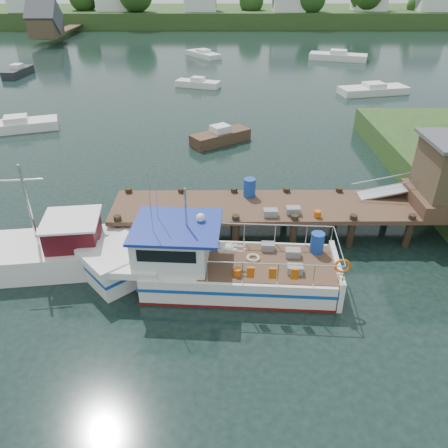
{
  "coord_description": "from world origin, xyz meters",
  "views": [
    {
      "loc": [
        -1.12,
        -17.28,
        10.7
      ],
      "look_at": [
        -1.0,
        -1.5,
        1.3
      ],
      "focal_mm": 35.0,
      "sensor_mm": 36.0,
      "label": 1
    }
  ],
  "objects_px": {
    "moored_rowboat": "(220,136)",
    "moored_e": "(18,72)",
    "moored_far": "(338,56)",
    "dock": "(394,188)",
    "moored_c": "(373,90)",
    "work_boat": "(53,251)",
    "moored_b": "(198,83)",
    "lobster_boat": "(206,265)",
    "moored_d": "(203,54)",
    "moored_a": "(17,125)"
  },
  "relations": [
    {
      "from": "moored_a",
      "to": "work_boat",
      "type": "bearing_deg",
      "value": -62.75
    },
    {
      "from": "dock",
      "to": "moored_far",
      "type": "distance_m",
      "value": 43.07
    },
    {
      "from": "dock",
      "to": "moored_d",
      "type": "bearing_deg",
      "value": 102.57
    },
    {
      "from": "moored_a",
      "to": "moored_far",
      "type": "bearing_deg",
      "value": 43.6
    },
    {
      "from": "moored_rowboat",
      "to": "moored_c",
      "type": "xyz_separation_m",
      "value": [
        14.67,
        13.33,
        -0.07
      ]
    },
    {
      "from": "dock",
      "to": "moored_rowboat",
      "type": "bearing_deg",
      "value": 123.08
    },
    {
      "from": "dock",
      "to": "moored_c",
      "type": "distance_m",
      "value": 26.13
    },
    {
      "from": "work_boat",
      "to": "moored_c",
      "type": "height_order",
      "value": "work_boat"
    },
    {
      "from": "moored_rowboat",
      "to": "moored_c",
      "type": "bearing_deg",
      "value": 37.53
    },
    {
      "from": "lobster_boat",
      "to": "moored_e",
      "type": "distance_m",
      "value": 43.09
    },
    {
      "from": "moored_a",
      "to": "moored_d",
      "type": "relative_size",
      "value": 1.04
    },
    {
      "from": "moored_rowboat",
      "to": "moored_d",
      "type": "xyz_separation_m",
      "value": [
        -2.29,
        32.9,
        -0.09
      ]
    },
    {
      "from": "work_boat",
      "to": "moored_a",
      "type": "bearing_deg",
      "value": 109.51
    },
    {
      "from": "lobster_boat",
      "to": "moored_b",
      "type": "height_order",
      "value": "lobster_boat"
    },
    {
      "from": "moored_rowboat",
      "to": "moored_b",
      "type": "xyz_separation_m",
      "value": [
        -2.26,
        16.15,
        -0.1
      ]
    },
    {
      "from": "moored_rowboat",
      "to": "moored_e",
      "type": "bearing_deg",
      "value": 131.69
    },
    {
      "from": "work_boat",
      "to": "moored_rowboat",
      "type": "distance_m",
      "value": 15.91
    },
    {
      "from": "moored_far",
      "to": "moored_b",
      "type": "distance_m",
      "value": 22.72
    },
    {
      "from": "work_boat",
      "to": "moored_b",
      "type": "xyz_separation_m",
      "value": [
        4.55,
        30.53,
        -0.35
      ]
    },
    {
      "from": "moored_b",
      "to": "moored_d",
      "type": "distance_m",
      "value": 16.75
    },
    {
      "from": "moored_far",
      "to": "moored_d",
      "type": "height_order",
      "value": "moored_far"
    },
    {
      "from": "moored_b",
      "to": "moored_c",
      "type": "relative_size",
      "value": 0.68
    },
    {
      "from": "moored_a",
      "to": "moored_b",
      "type": "distance_m",
      "value": 18.59
    },
    {
      "from": "moored_rowboat",
      "to": "moored_e",
      "type": "height_order",
      "value": "moored_e"
    },
    {
      "from": "lobster_boat",
      "to": "moored_rowboat",
      "type": "bearing_deg",
      "value": 92.02
    },
    {
      "from": "moored_far",
      "to": "moored_c",
      "type": "xyz_separation_m",
      "value": [
        -0.61,
        -17.25,
        -0.07
      ]
    },
    {
      "from": "lobster_boat",
      "to": "moored_b",
      "type": "distance_m",
      "value": 31.8
    },
    {
      "from": "work_boat",
      "to": "moored_b",
      "type": "bearing_deg",
      "value": 75.02
    },
    {
      "from": "lobster_boat",
      "to": "moored_rowboat",
      "type": "distance_m",
      "value": 15.62
    },
    {
      "from": "moored_rowboat",
      "to": "moored_c",
      "type": "distance_m",
      "value": 19.83
    },
    {
      "from": "moored_b",
      "to": "lobster_boat",
      "type": "bearing_deg",
      "value": -103.56
    },
    {
      "from": "moored_c",
      "to": "moored_d",
      "type": "bearing_deg",
      "value": 128.84
    },
    {
      "from": "moored_far",
      "to": "moored_d",
      "type": "bearing_deg",
      "value": 175.55
    },
    {
      "from": "lobster_boat",
      "to": "moored_far",
      "type": "distance_m",
      "value": 48.82
    },
    {
      "from": "dock",
      "to": "lobster_boat",
      "type": "distance_m",
      "value": 9.15
    },
    {
      "from": "moored_far",
      "to": "moored_d",
      "type": "relative_size",
      "value": 1.3
    },
    {
      "from": "moored_rowboat",
      "to": "moored_d",
      "type": "distance_m",
      "value": 32.98
    },
    {
      "from": "dock",
      "to": "moored_far",
      "type": "bearing_deg",
      "value": 79.8
    },
    {
      "from": "lobster_boat",
      "to": "moored_rowboat",
      "type": "height_order",
      "value": "lobster_boat"
    },
    {
      "from": "moored_far",
      "to": "lobster_boat",
      "type": "bearing_deg",
      "value": -105.84
    },
    {
      "from": "moored_rowboat",
      "to": "work_boat",
      "type": "bearing_deg",
      "value": -120.07
    },
    {
      "from": "moored_a",
      "to": "moored_c",
      "type": "xyz_separation_m",
      "value": [
        29.87,
        10.55,
        -0.01
      ]
    },
    {
      "from": "lobster_boat",
      "to": "moored_d",
      "type": "height_order",
      "value": "lobster_boat"
    },
    {
      "from": "moored_c",
      "to": "moored_d",
      "type": "height_order",
      "value": "moored_c"
    },
    {
      "from": "moored_d",
      "to": "moored_rowboat",
      "type": "bearing_deg",
      "value": -92.03
    },
    {
      "from": "lobster_boat",
      "to": "moored_far",
      "type": "height_order",
      "value": "lobster_boat"
    },
    {
      "from": "moored_rowboat",
      "to": "moored_a",
      "type": "xyz_separation_m",
      "value": [
        -15.19,
        2.79,
        -0.06
      ]
    },
    {
      "from": "lobster_boat",
      "to": "moored_c",
      "type": "relative_size",
      "value": 1.48
    },
    {
      "from": "moored_far",
      "to": "moored_b",
      "type": "bearing_deg",
      "value": -137.5
    },
    {
      "from": "moored_rowboat",
      "to": "moored_far",
      "type": "distance_m",
      "value": 34.19
    }
  ]
}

